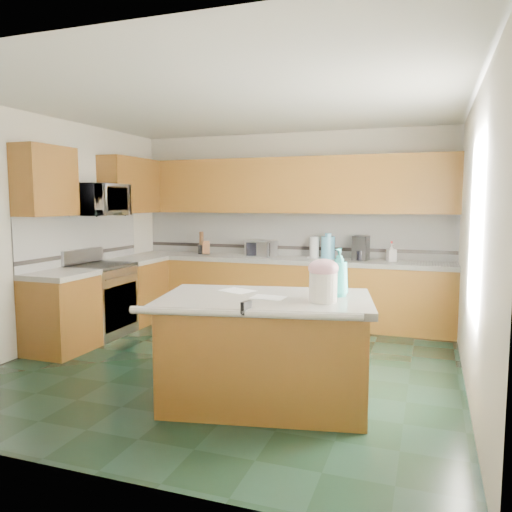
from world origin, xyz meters
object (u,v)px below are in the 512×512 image
at_px(island_base, 265,354).
at_px(toaster_oven, 261,249).
at_px(coffee_maker, 361,248).
at_px(knife_block, 206,248).
at_px(island_top, 265,300).
at_px(soap_bottle_island, 339,272).
at_px(treat_jar, 323,287).

height_order(island_base, toaster_oven, toaster_oven).
distance_m(toaster_oven, coffee_maker, 1.43).
bearing_deg(island_base, knife_block, 112.05).
height_order(island_base, coffee_maker, coffee_maker).
bearing_deg(coffee_maker, island_base, -89.49).
height_order(island_top, knife_block, knife_block).
xyz_separation_m(soap_bottle_island, coffee_maker, (-0.18, 2.71, -0.04)).
distance_m(island_top, toaster_oven, 3.09).
bearing_deg(soap_bottle_island, toaster_oven, 130.86).
bearing_deg(island_base, toaster_oven, 98.35).
bearing_deg(coffee_maker, toaster_oven, -170.61).
distance_m(island_base, treat_jar, 0.78).
xyz_separation_m(toaster_oven, coffee_maker, (1.43, 0.03, 0.05)).
height_order(soap_bottle_island, knife_block, soap_bottle_island).
xyz_separation_m(island_top, coffee_maker, (0.40, 2.94, 0.20)).
distance_m(soap_bottle_island, coffee_maker, 2.72).
bearing_deg(treat_jar, island_base, 178.57).
xyz_separation_m(island_base, treat_jar, (0.49, -0.04, 0.61)).
relative_size(island_base, island_top, 0.94).
bearing_deg(soap_bottle_island, coffee_maker, 103.73).
bearing_deg(soap_bottle_island, island_base, -148.42).
relative_size(island_base, coffee_maker, 4.97).
distance_m(island_top, knife_block, 3.48).
relative_size(toaster_oven, coffee_maker, 1.20).
xyz_separation_m(soap_bottle_island, toaster_oven, (-1.60, 2.68, -0.09)).
height_order(island_base, soap_bottle_island, soap_bottle_island).
bearing_deg(toaster_oven, soap_bottle_island, -42.65).
distance_m(soap_bottle_island, knife_block, 3.65).
bearing_deg(knife_block, toaster_oven, -24.42).
height_order(treat_jar, coffee_maker, coffee_maker).
xyz_separation_m(treat_jar, soap_bottle_island, (0.08, 0.27, 0.09)).
relative_size(treat_jar, knife_block, 1.19).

